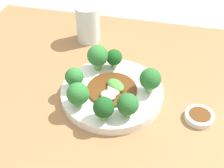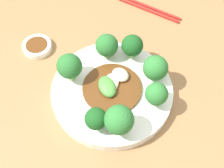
{
  "view_description": "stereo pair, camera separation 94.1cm",
  "coord_description": "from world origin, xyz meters",
  "views": [
    {
      "loc": [
        -0.16,
        0.57,
        1.27
      ],
      "look_at": [
        -0.02,
        -0.01,
        0.76
      ],
      "focal_mm": 50.0,
      "sensor_mm": 36.0,
      "label": 1
    },
    {
      "loc": [
        0.15,
        -0.32,
        1.31
      ],
      "look_at": [
        -0.02,
        -0.01,
        0.76
      ],
      "focal_mm": 50.0,
      "sensor_mm": 36.0,
      "label": 2
    }
  ],
  "objects": [
    {
      "name": "plate",
      "position": [
        -0.02,
        -0.01,
        0.72
      ],
      "size": [
        0.26,
        0.26,
        0.02
      ],
      "color": "white",
      "rests_on": "table"
    },
    {
      "name": "chopsticks",
      "position": [
        -0.09,
        0.28,
        0.72
      ],
      "size": [
        0.23,
        0.02,
        0.01
      ],
      "color": "red",
      "rests_on": "table"
    },
    {
      "name": "broccoli_northwest",
      "position": [
        -0.08,
        0.07,
        0.77
      ],
      "size": [
        0.05,
        0.05,
        0.06
      ],
      "color": "#7AAD5B",
      "rests_on": "plate"
    },
    {
      "name": "broccoli_north",
      "position": [
        -0.03,
        0.09,
        0.77
      ],
      "size": [
        0.05,
        0.05,
        0.06
      ],
      "color": "#7AAD5B",
      "rests_on": "plate"
    },
    {
      "name": "broccoli_west",
      "position": [
        -0.12,
        -0.02,
        0.78
      ],
      "size": [
        0.05,
        0.05,
        0.07
      ],
      "color": "#89B76B",
      "rests_on": "plate"
    },
    {
      "name": "stirfry_center",
      "position": [
        -0.03,
        -0.0,
        0.74
      ],
      "size": [
        0.13,
        0.13,
        0.02
      ],
      "color": "#5B3314",
      "rests_on": "plate"
    },
    {
      "name": "broccoli_east",
      "position": [
        0.07,
        0.01,
        0.77
      ],
      "size": [
        0.05,
        0.05,
        0.06
      ],
      "color": "#7AAD5B",
      "rests_on": "plate"
    },
    {
      "name": "broccoli_northeast",
      "position": [
        0.04,
        0.06,
        0.77
      ],
      "size": [
        0.05,
        0.05,
        0.06
      ],
      "color": "#70A356",
      "rests_on": "plate"
    },
    {
      "name": "broccoli_south",
      "position": [
        -0.01,
        -0.1,
        0.77
      ],
      "size": [
        0.04,
        0.04,
        0.06
      ],
      "color": "#89B76B",
      "rests_on": "plate"
    },
    {
      "name": "table",
      "position": [
        0.0,
        0.0,
        0.36
      ],
      "size": [
        0.97,
        0.83,
        0.71
      ],
      "color": "olive",
      "rests_on": "ground_plane"
    },
    {
      "name": "broccoli_southeast",
      "position": [
        0.03,
        -0.08,
        0.78
      ],
      "size": [
        0.06,
        0.06,
        0.07
      ],
      "color": "#7AAD5B",
      "rests_on": "plate"
    },
    {
      "name": "sauce_dish",
      "position": [
        -0.25,
        0.02,
        0.72
      ],
      "size": [
        0.07,
        0.07,
        0.02
      ],
      "color": "white",
      "rests_on": "table"
    }
  ]
}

